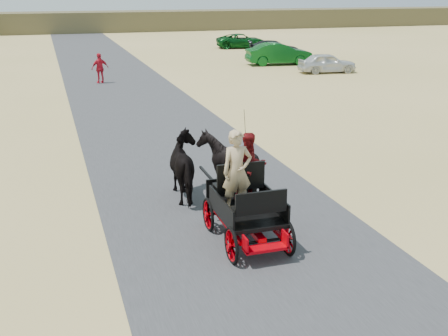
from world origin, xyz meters
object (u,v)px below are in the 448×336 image
object	(u,v)px
car_c	(274,48)
horse_right	(228,163)
pedestrian	(100,68)
carriage	(246,226)
car_b	(279,54)
horse_left	(188,167)
car_d	(242,41)
car_a	(327,63)

from	to	relation	value
car_c	horse_right	bearing A→B (deg)	171.66
horse_right	pedestrian	distance (m)	19.64
carriage	horse_right	distance (m)	3.09
horse_right	car_c	xyz separation A→B (m)	(13.40, 29.17, -0.25)
horse_right	car_b	size ratio (longest dim) A/B	0.36
horse_left	car_c	size ratio (longest dim) A/B	0.48
horse_right	car_c	distance (m)	32.10
carriage	pedestrian	distance (m)	22.61
horse_right	car_c	bearing A→B (deg)	-114.67
car_d	horse_right	bearing A→B (deg)	167.99
pedestrian	car_a	xyz separation A→B (m)	(14.47, -0.25, -0.23)
horse_left	car_c	bearing A→B (deg)	-116.43
horse_left	car_a	size ratio (longest dim) A/B	0.54
pedestrian	car_c	size ratio (longest dim) A/B	0.42
car_a	pedestrian	bearing A→B (deg)	94.64
car_d	car_a	bearing A→B (deg)	-171.46
car_d	car_c	bearing A→B (deg)	-167.33
carriage	car_b	size ratio (longest dim) A/B	0.51
carriage	car_d	world-z (taller)	car_d
car_b	horse_left	bearing A→B (deg)	157.61
pedestrian	horse_left	bearing A→B (deg)	76.71
pedestrian	car_c	bearing A→B (deg)	-161.35
car_c	car_d	distance (m)	6.40
horse_left	horse_right	bearing A→B (deg)	-180.00
horse_right	pedestrian	bearing A→B (deg)	-85.85
car_b	car_c	world-z (taller)	car_b
carriage	pedestrian	xyz separation A→B (m)	(-0.87, 22.59, 0.50)
car_b	car_c	distance (m)	5.54
car_d	horse_left	bearing A→B (deg)	166.43
horse_left	pedestrian	world-z (taller)	pedestrian
pedestrian	car_b	xyz separation A→B (m)	(13.04, 4.34, -0.09)
car_c	car_b	bearing A→B (deg)	177.51
carriage	car_c	bearing A→B (deg)	66.56
horse_right	car_a	distance (m)	23.33
car_c	carriage	bearing A→B (deg)	172.89
horse_left	car_a	distance (m)	23.97
carriage	pedestrian	size ratio (longest dim) A/B	1.39
horse_left	car_a	xyz separation A→B (m)	(14.15, 19.34, -0.21)
carriage	car_c	distance (m)	35.06
horse_left	car_b	bearing A→B (deg)	-117.98
carriage	car_d	bearing A→B (deg)	70.81
car_c	pedestrian	bearing A→B (deg)	139.21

